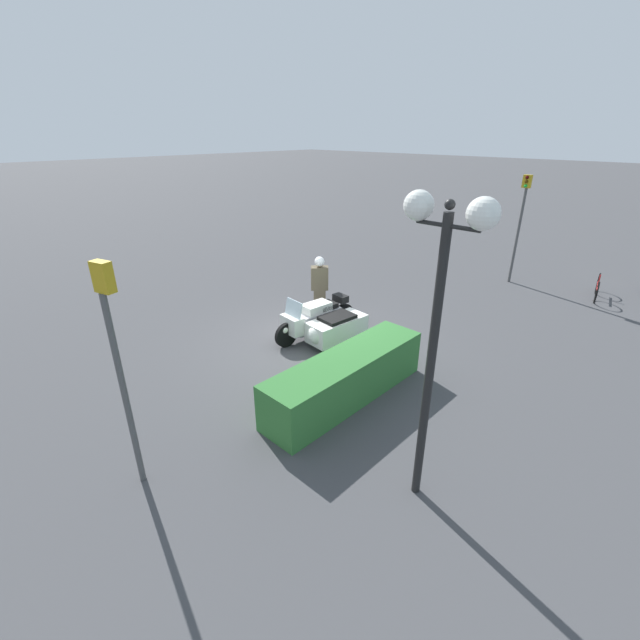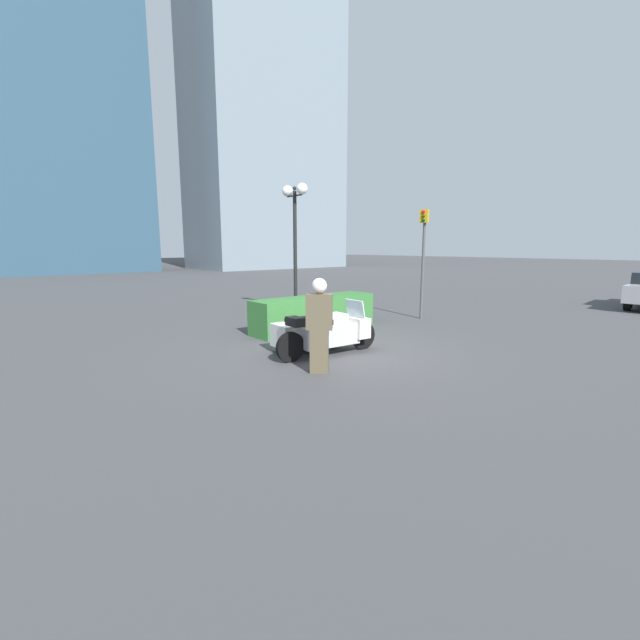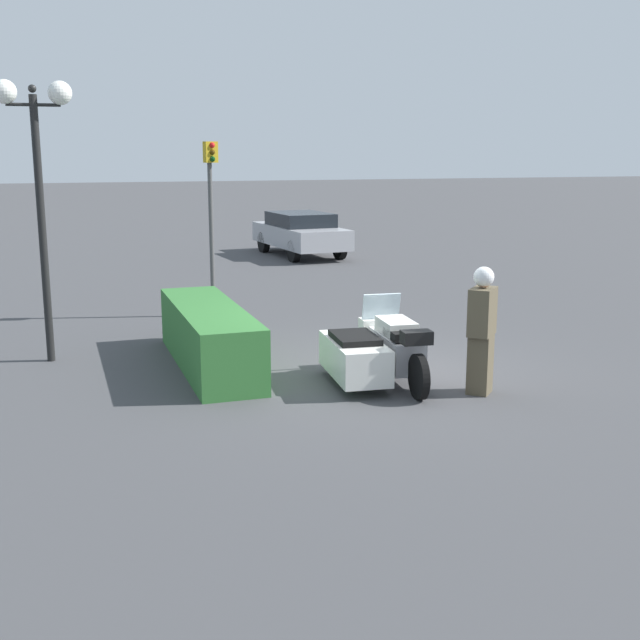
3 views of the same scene
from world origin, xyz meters
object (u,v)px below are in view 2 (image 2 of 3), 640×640
at_px(officer_rider, 319,323).
at_px(twin_lamp_post, 295,215).
at_px(police_motorcycle, 320,331).
at_px(hedge_bush_curbside, 315,313).
at_px(traffic_light_near, 423,248).

bearing_deg(officer_rider, twin_lamp_post, 10.95).
bearing_deg(twin_lamp_post, police_motorcycle, -121.34).
relative_size(hedge_bush_curbside, traffic_light_near, 1.10).
bearing_deg(officer_rider, traffic_light_near, -24.69).
xyz_separation_m(officer_rider, twin_lamp_post, (3.69, 5.53, 2.38)).
bearing_deg(hedge_bush_curbside, traffic_light_near, -12.23).
height_order(hedge_bush_curbside, traffic_light_near, traffic_light_near).
bearing_deg(twin_lamp_post, officer_rider, -123.67).
height_order(police_motorcycle, officer_rider, officer_rider).
xyz_separation_m(twin_lamp_post, traffic_light_near, (2.67, -3.13, -1.05)).
xyz_separation_m(police_motorcycle, officer_rider, (-1.03, -1.17, 0.46)).
xyz_separation_m(officer_rider, traffic_light_near, (6.35, 2.40, 1.33)).
distance_m(officer_rider, twin_lamp_post, 7.06).
height_order(hedge_bush_curbside, twin_lamp_post, twin_lamp_post).
height_order(police_motorcycle, twin_lamp_post, twin_lamp_post).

